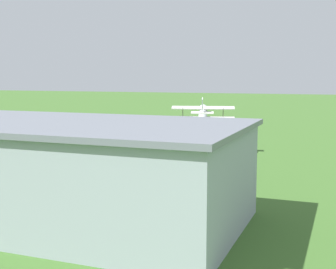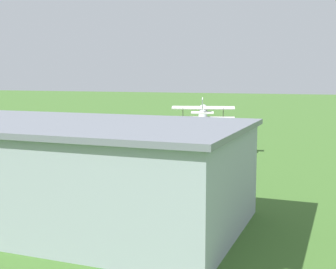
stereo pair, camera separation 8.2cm
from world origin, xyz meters
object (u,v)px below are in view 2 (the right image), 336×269
object	(u,v)px
person_at_fence_line	(178,168)
person_watching_takeoff	(151,163)
person_by_parked_cars	(80,162)
person_beside_truck	(242,169)
person_crossing_taxiway	(10,154)
biplane	(203,115)
hangar	(34,168)

from	to	relation	value
person_at_fence_line	person_watching_takeoff	distance (m)	3.61
person_by_parked_cars	person_beside_truck	bearing A→B (deg)	-170.92
person_watching_takeoff	person_crossing_taxiway	xyz separation A→B (m)	(17.04, 0.64, 0.08)
person_crossing_taxiway	person_by_parked_cars	size ratio (longest dim) A/B	1.09
biplane	person_watching_takeoff	xyz separation A→B (m)	(2.13, 11.73, -4.06)
person_beside_truck	person_watching_takeoff	bearing A→B (deg)	3.87
biplane	person_beside_truck	distance (m)	13.85
person_watching_takeoff	person_beside_truck	world-z (taller)	person_watching_takeoff
hangar	person_beside_truck	xyz separation A→B (m)	(-11.00, -17.66, -2.61)
biplane	person_at_fence_line	bearing A→B (deg)	95.47
person_crossing_taxiway	person_beside_truck	distance (m)	26.40
person_watching_takeoff	person_at_fence_line	bearing A→B (deg)	159.33
hangar	person_beside_truck	bearing A→B (deg)	-121.92
biplane	person_crossing_taxiway	size ratio (longest dim) A/B	4.64
hangar	person_crossing_taxiway	xyz separation A→B (m)	(15.37, -16.39, -2.49)
hangar	person_at_fence_line	distance (m)	16.75
biplane	person_at_fence_line	xyz separation A→B (m)	(-1.24, 13.01, -4.10)
person_at_fence_line	person_beside_truck	size ratio (longest dim) A/B	1.00
person_at_fence_line	person_beside_truck	xyz separation A→B (m)	(-5.95, -1.91, -0.00)
hangar	person_crossing_taxiway	world-z (taller)	hangar
hangar	person_at_fence_line	xyz separation A→B (m)	(-5.05, -15.75, -2.61)
hangar	person_crossing_taxiway	distance (m)	22.61
hangar	person_crossing_taxiway	size ratio (longest dim) A/B	16.73
person_at_fence_line	person_by_parked_cars	bearing A→B (deg)	3.93
hangar	biplane	world-z (taller)	biplane
biplane	person_watching_takeoff	size ratio (longest dim) A/B	5.05
person_beside_truck	biplane	bearing A→B (deg)	-57.05
person_crossing_taxiway	person_beside_truck	size ratio (longest dim) A/B	1.14
biplane	person_at_fence_line	world-z (taller)	biplane
person_at_fence_line	person_crossing_taxiway	bearing A→B (deg)	-1.79
person_at_fence_line	person_watching_takeoff	size ratio (longest dim) A/B	0.95
person_watching_takeoff	person_crossing_taxiway	bearing A→B (deg)	2.13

